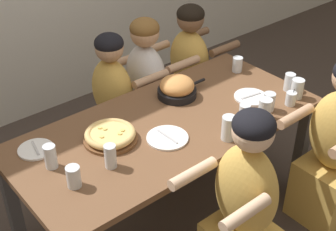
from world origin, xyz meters
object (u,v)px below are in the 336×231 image
Objects in this scene: drinking_glass_c at (244,114)px; diner_near_right at (333,151)px; drinking_glass_b at (297,89)px; drinking_glass_f at (74,178)px; empty_plate_c at (167,138)px; drinking_glass_h at (110,157)px; pizza_board_main at (110,135)px; drinking_glass_j at (265,110)px; drinking_glass_d at (269,102)px; skillet_bowl at (177,88)px; drinking_glass_e at (237,65)px; diner_far_center at (114,110)px; diner_far_right at (189,76)px; diner_far_midright at (147,94)px; drinking_glass_i at (289,83)px; empty_plate_a at (36,149)px; empty_plate_b at (251,97)px; diner_near_center at (243,213)px; cocktail_glass_blue at (291,99)px; drinking_glass_g at (51,157)px; drinking_glass_a at (229,129)px.

drinking_glass_c is 0.09× the size of diner_near_right.
drinking_glass_f is at bearing 173.51° from drinking_glass_b.
drinking_glass_h is (-0.38, 0.00, 0.05)m from empty_plate_c.
drinking_glass_j reaches higher than pizza_board_main.
drinking_glass_d is at bearing -7.02° from drinking_glass_f.
skillet_bowl is at bearing 104.65° from drinking_glass_c.
pizza_board_main is 1.14m from drinking_glass_e.
diner_far_center is 1.49m from diner_near_right.
pizza_board_main is 0.28× the size of diner_far_right.
diner_far_midright is at bearing -90.00° from diner_far_right.
drinking_glass_b is 1.21× the size of drinking_glass_e.
drinking_glass_c is at bearing -133.08° from drinking_glass_e.
skillet_bowl is 0.58m from diner_far_center.
skillet_bowl is 3.12× the size of drinking_glass_i.
skillet_bowl reaches higher than empty_plate_a.
empty_plate_a and empty_plate_b have the same top height.
drinking_glass_f is 0.87× the size of drinking_glass_j.
skillet_bowl reaches higher than drinking_glass_f.
drinking_glass_f is 0.10× the size of diner_far_right.
diner_near_center is at bearing -157.54° from drinking_glass_b.
diner_far_midright is 0.96× the size of diner_near_right.
pizza_board_main is at bearing -62.56° from diner_far_right.
diner_far_center is at bearing 113.08° from drinking_glass_j.
drinking_glass_i is 1.02m from diner_near_center.
empty_plate_a is 1.38m from drinking_glass_d.
empty_plate_b is 0.69m from empty_plate_c.
empty_plate_c is at bearing -48.27° from diner_far_right.
empty_plate_c is 0.61m from drinking_glass_j.
drinking_glass_e is 0.80× the size of drinking_glass_j.
empty_plate_a is at bearing 148.66° from empty_plate_c.
drinking_glass_b is (1.53, -0.55, 0.06)m from empty_plate_a.
cocktail_glass_blue is 1.21m from drinking_glass_h.
pizza_board_main is 0.84× the size of skillet_bowl.
drinking_glass_c is at bearing -173.53° from drinking_glass_i.
pizza_board_main reaches higher than empty_plate_a.
drinking_glass_g is at bearing 161.16° from drinking_glass_j.
skillet_bowl is 0.31× the size of diner_near_right.
diner_far_right is at bearing 95.81° from drinking_glass_i.
diner_near_right reaches higher than drinking_glass_d.
empty_plate_a is 1.75m from diner_near_right.
pizza_board_main is 1.28m from diner_far_right.
skillet_bowl is 0.75m from diner_far_right.
drinking_glass_j is at bearing 42.85° from diner_near_right.
diner_far_right reaches higher than skillet_bowl.
diner_far_midright is (0.18, 0.98, -0.30)m from drinking_glass_a.
drinking_glass_g is 1.00× the size of drinking_glass_j.
drinking_glass_g reaches higher than empty_plate_a.
drinking_glass_c is 0.81× the size of drinking_glass_g.
drinking_glass_j is 0.51m from diner_near_right.
diner_near_right is 1.30m from diner_far_right.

